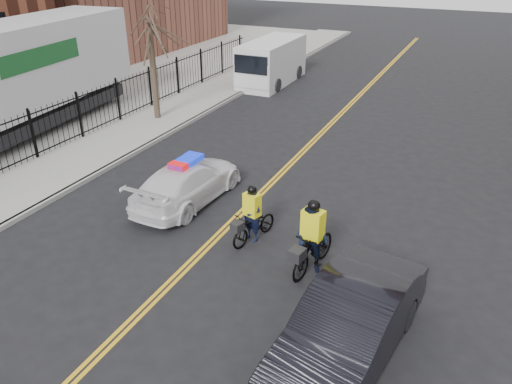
{
  "coord_description": "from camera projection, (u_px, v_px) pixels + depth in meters",
  "views": [
    {
      "loc": [
        6.2,
        -8.56,
        7.67
      ],
      "look_at": [
        0.89,
        2.82,
        1.3
      ],
      "focal_mm": 35.0,
      "sensor_mm": 36.0,
      "label": 1
    }
  ],
  "objects": [
    {
      "name": "center_line_left",
      "position": [
        290.0,
        162.0,
        19.22
      ],
      "size": [
        0.1,
        60.0,
        0.01
      ],
      "primitive_type": "cube",
      "color": "gold",
      "rests_on": "ground"
    },
    {
      "name": "sidewalk",
      "position": [
        133.0,
        132.0,
        21.99
      ],
      "size": [
        3.0,
        60.0,
        0.15
      ],
      "primitive_type": "cube",
      "color": "#98958F",
      "rests_on": "ground"
    },
    {
      "name": "dark_sedan",
      "position": [
        348.0,
        326.0,
        9.9
      ],
      "size": [
        2.39,
        5.11,
        1.62
      ],
      "primitive_type": "imported",
      "rotation": [
        0.0,
        0.0,
        -0.14
      ],
      "color": "black",
      "rests_on": "ground"
    },
    {
      "name": "center_line_right",
      "position": [
        294.0,
        163.0,
        19.16
      ],
      "size": [
        0.1,
        60.0,
        0.01
      ],
      "primitive_type": "cube",
      "color": "gold",
      "rests_on": "ground"
    },
    {
      "name": "ground",
      "position": [
        178.0,
        276.0,
        12.73
      ],
      "size": [
        120.0,
        120.0,
        0.0
      ],
      "primitive_type": "plane",
      "color": "black",
      "rests_on": "ground"
    },
    {
      "name": "iron_fence",
      "position": [
        104.0,
        108.0,
        22.13
      ],
      "size": [
        0.12,
        28.0,
        2.0
      ],
      "primitive_type": null,
      "color": "black",
      "rests_on": "ground"
    },
    {
      "name": "curb",
      "position": [
        162.0,
        137.0,
        21.42
      ],
      "size": [
        0.2,
        60.0,
        0.15
      ],
      "primitive_type": "cube",
      "color": "#98958F",
      "rests_on": "ground"
    },
    {
      "name": "street_tree",
      "position": [
        151.0,
        44.0,
        22.08
      ],
      "size": [
        3.2,
        3.2,
        4.8
      ],
      "color": "#3B2E23",
      "rests_on": "sidewalk"
    },
    {
      "name": "cargo_van",
      "position": [
        271.0,
        63.0,
        29.19
      ],
      "size": [
        2.35,
        5.94,
        2.48
      ],
      "rotation": [
        0.0,
        0.0,
        0.01
      ],
      "color": "silver",
      "rests_on": "ground"
    },
    {
      "name": "cyclist_near",
      "position": [
        252.0,
        221.0,
        14.01
      ],
      "size": [
        1.05,
        1.84,
        1.71
      ],
      "rotation": [
        0.0,
        0.0,
        -0.27
      ],
      "color": "black",
      "rests_on": "ground"
    },
    {
      "name": "police_cruiser",
      "position": [
        188.0,
        182.0,
        16.1
      ],
      "size": [
        2.05,
        4.65,
        1.49
      ],
      "rotation": [
        0.0,
        0.0,
        3.1
      ],
      "color": "white",
      "rests_on": "ground"
    },
    {
      "name": "cyclist_far",
      "position": [
        312.0,
        243.0,
        12.64
      ],
      "size": [
        1.02,
        2.07,
        2.03
      ],
      "rotation": [
        0.0,
        0.0,
        -0.18
      ],
      "color": "black",
      "rests_on": "ground"
    }
  ]
}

